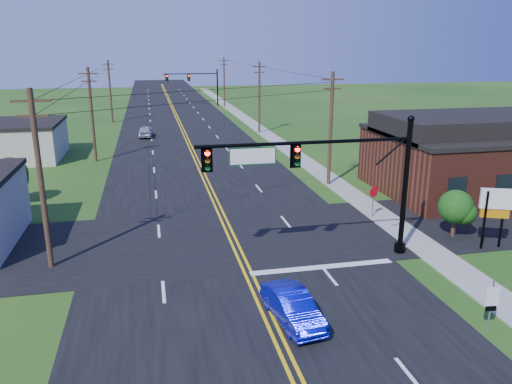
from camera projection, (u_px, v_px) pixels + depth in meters
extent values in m
plane|color=#184513|center=(282.00, 358.00, 18.00)|extent=(260.00, 260.00, 0.00)
cube|color=black|center=(183.00, 133.00, 64.92)|extent=(16.00, 220.00, 0.04)
cube|color=black|center=(229.00, 238.00, 29.25)|extent=(70.00, 10.00, 0.04)
cube|color=gray|center=(280.00, 144.00, 57.64)|extent=(2.00, 160.00, 0.08)
cylinder|color=black|center=(405.00, 189.00, 26.27)|extent=(0.28, 0.28, 7.20)
cylinder|color=black|center=(400.00, 248.00, 27.21)|extent=(0.60, 0.60, 0.50)
sphere|color=black|center=(411.00, 119.00, 25.23)|extent=(0.36, 0.36, 0.36)
cylinder|color=black|center=(307.00, 143.00, 24.41)|extent=(11.00, 0.18, 0.18)
cube|color=#045419|center=(253.00, 156.00, 24.01)|extent=(2.30, 0.06, 0.85)
cylinder|color=black|center=(217.00, 87.00, 93.84)|extent=(0.28, 0.28, 7.20)
cylinder|color=black|center=(218.00, 104.00, 94.78)|extent=(0.60, 0.60, 0.50)
sphere|color=black|center=(217.00, 66.00, 92.81)|extent=(0.36, 0.36, 0.36)
cylinder|color=black|center=(190.00, 74.00, 92.16)|extent=(10.00, 0.18, 0.18)
cube|color=#045419|center=(173.00, 77.00, 91.67)|extent=(2.30, 0.06, 0.85)
cube|color=#5F271B|center=(473.00, 163.00, 38.31)|extent=(14.00, 11.00, 4.40)
cube|color=black|center=(477.00, 133.00, 37.65)|extent=(14.20, 11.20, 0.30)
cylinder|color=#341F17|center=(41.00, 182.00, 24.20)|extent=(0.28, 0.28, 9.00)
cube|color=#341F17|center=(31.00, 101.00, 23.11)|extent=(1.80, 0.12, 0.12)
cube|color=#341F17|center=(33.00, 116.00, 23.31)|extent=(1.40, 0.12, 0.12)
cylinder|color=#341F17|center=(92.00, 115.00, 47.67)|extent=(0.28, 0.28, 9.00)
cube|color=#341F17|center=(88.00, 74.00, 46.57)|extent=(1.80, 0.12, 0.12)
cube|color=#341F17|center=(89.00, 81.00, 46.77)|extent=(1.40, 0.12, 0.12)
cylinder|color=#341F17|center=(110.00, 92.00, 73.01)|extent=(0.28, 0.28, 9.00)
cube|color=#341F17|center=(108.00, 64.00, 71.91)|extent=(1.80, 0.12, 0.12)
cube|color=#341F17|center=(108.00, 69.00, 72.11)|extent=(1.40, 0.12, 0.12)
cylinder|color=#341F17|center=(331.00, 130.00, 39.36)|extent=(0.28, 0.28, 9.00)
cube|color=#341F17|center=(333.00, 79.00, 38.27)|extent=(1.80, 0.12, 0.12)
cube|color=#341F17|center=(332.00, 89.00, 38.46)|extent=(1.40, 0.12, 0.12)
cylinder|color=#341F17|center=(259.00, 98.00, 63.76)|extent=(0.28, 0.28, 9.00)
cube|color=#341F17|center=(259.00, 67.00, 62.67)|extent=(1.80, 0.12, 0.12)
cube|color=#341F17|center=(259.00, 72.00, 62.86)|extent=(1.40, 0.12, 0.12)
cylinder|color=#341F17|center=(224.00, 82.00, 91.92)|extent=(0.28, 0.28, 9.00)
cube|color=#341F17|center=(224.00, 60.00, 90.82)|extent=(1.80, 0.12, 0.12)
cube|color=#341F17|center=(224.00, 64.00, 91.02)|extent=(1.40, 0.12, 0.12)
cylinder|color=#341F17|center=(378.00, 160.00, 45.37)|extent=(0.24, 0.24, 1.85)
sphere|color=#124610|center=(379.00, 142.00, 44.90)|extent=(3.00, 3.00, 3.00)
cylinder|color=#341F17|center=(454.00, 226.00, 29.35)|extent=(0.24, 0.24, 1.32)
sphere|color=#124610|center=(456.00, 207.00, 29.01)|extent=(2.00, 2.00, 2.00)
cylinder|color=#341F17|center=(13.00, 193.00, 35.60)|extent=(0.24, 0.24, 1.54)
sphere|color=#124610|center=(10.00, 174.00, 35.21)|extent=(2.40, 2.40, 2.40)
imported|color=#080EB4|center=(292.00, 307.00, 20.22)|extent=(1.93, 4.08, 1.29)
imported|color=#BCBDC1|center=(145.00, 132.00, 61.79)|extent=(1.87, 4.20, 1.40)
cylinder|color=slate|center=(491.00, 305.00, 19.58)|extent=(0.07, 0.07, 2.13)
cube|color=white|center=(493.00, 291.00, 19.38)|extent=(0.53, 0.09, 0.29)
cube|color=white|center=(492.00, 300.00, 19.49)|extent=(0.53, 0.09, 0.53)
cube|color=black|center=(491.00, 309.00, 19.60)|extent=(0.44, 0.08, 0.21)
cylinder|color=slate|center=(373.00, 203.00, 32.51)|extent=(0.09, 0.09, 2.04)
cylinder|color=red|center=(374.00, 192.00, 32.27)|extent=(0.73, 0.33, 0.78)
cylinder|color=black|center=(484.00, 221.00, 27.24)|extent=(0.17, 0.17, 3.36)
cylinder|color=black|center=(502.00, 219.00, 27.47)|extent=(0.17, 0.17, 3.36)
cube|color=white|center=(496.00, 199.00, 27.02)|extent=(1.65, 0.83, 1.12)
cube|color=#CC720C|center=(494.00, 213.00, 27.25)|extent=(1.46, 0.74, 0.47)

